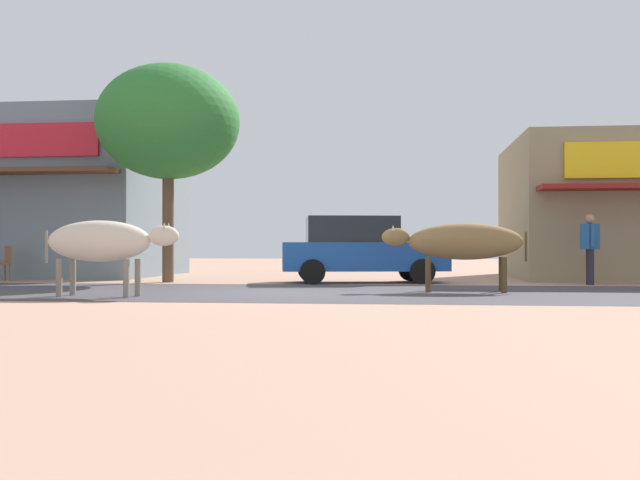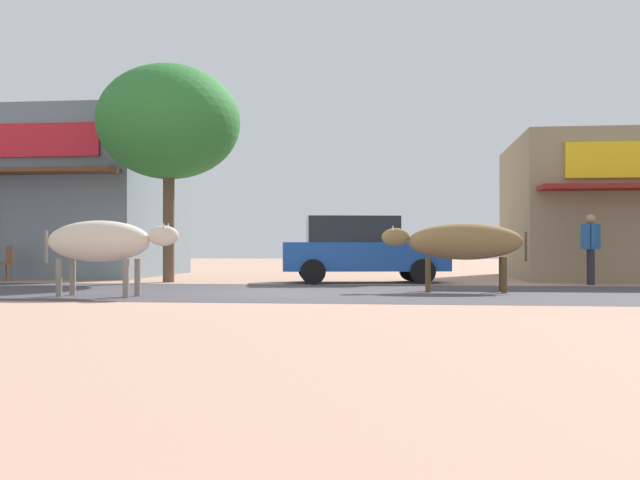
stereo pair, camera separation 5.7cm
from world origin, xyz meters
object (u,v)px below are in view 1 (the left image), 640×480
at_px(cow_near_brown, 102,242).
at_px(cow_far_dark, 462,242).
at_px(roadside_tree, 168,123).
at_px(parked_hatchback_car, 360,249).
at_px(pedestrian_by_shop, 590,243).
at_px(cafe_chair_near_tree, 3,261).

relative_size(cow_near_brown, cow_far_dark, 0.90).
bearing_deg(cow_far_dark, roadside_tree, 155.08).
bearing_deg(cow_far_dark, cow_near_brown, -161.93).
bearing_deg(parked_hatchback_car, cow_far_dark, -58.06).
xyz_separation_m(roadside_tree, parked_hatchback_car, (4.82, 0.28, -3.19)).
xyz_separation_m(roadside_tree, cow_far_dark, (7.04, -3.27, -3.04)).
xyz_separation_m(cow_near_brown, pedestrian_by_shop, (9.72, 5.23, -0.01)).
bearing_deg(parked_hatchback_car, pedestrian_by_shop, -4.74).
relative_size(roadside_tree, pedestrian_by_shop, 3.31).
xyz_separation_m(parked_hatchback_car, pedestrian_by_shop, (5.42, -0.45, 0.13)).
relative_size(cow_near_brown, cafe_chair_near_tree, 2.80).
distance_m(roadside_tree, cow_near_brown, 6.22).
distance_m(roadside_tree, pedestrian_by_shop, 10.69).
distance_m(roadside_tree, parked_hatchback_car, 5.79).
distance_m(cow_far_dark, pedestrian_by_shop, 4.46).
bearing_deg(cow_near_brown, cafe_chair_near_tree, 132.01).
relative_size(roadside_tree, cow_near_brown, 2.13).
distance_m(parked_hatchback_car, pedestrian_by_shop, 5.44).
bearing_deg(pedestrian_by_shop, parked_hatchback_car, 175.26).
distance_m(roadside_tree, cafe_chair_near_tree, 5.68).
height_order(cow_near_brown, pedestrian_by_shop, pedestrian_by_shop).
bearing_deg(roadside_tree, cow_far_dark, -24.92).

